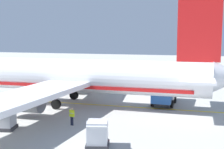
# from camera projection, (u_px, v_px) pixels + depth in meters

# --- Properties ---
(airliner_foreground) EXTENTS (34.69, 41.62, 11.90)m
(airliner_foreground) POSITION_uv_depth(u_px,v_px,m) (58.00, 75.00, 36.20)
(airliner_foreground) COLOR white
(airliner_foreground) RESTS_ON ground
(service_truck_fuel) EXTENTS (6.11, 2.69, 2.82)m
(service_truck_fuel) POSITION_uv_depth(u_px,v_px,m) (165.00, 91.00, 36.31)
(service_truck_fuel) COLOR #2659A5
(service_truck_fuel) RESTS_ON ground
(cargo_container_near) EXTENTS (2.37, 2.37, 1.85)m
(cargo_container_near) POSITION_uv_depth(u_px,v_px,m) (141.00, 86.00, 44.16)
(cargo_container_near) COLOR #333338
(cargo_container_near) RESTS_ON ground
(cargo_container_mid) EXTENTS (2.00, 2.00, 2.07)m
(cargo_container_mid) POSITION_uv_depth(u_px,v_px,m) (98.00, 134.00, 22.56)
(cargo_container_mid) COLOR #333338
(cargo_container_mid) RESTS_ON ground
(cargo_container_far) EXTENTS (1.89, 1.89, 2.06)m
(cargo_container_far) POSITION_uv_depth(u_px,v_px,m) (5.00, 118.00, 26.67)
(cargo_container_far) COLOR #333338
(cargo_container_far) RESTS_ON ground
(crew_marshaller) EXTENTS (0.38, 0.59, 1.65)m
(crew_marshaller) POSITION_uv_depth(u_px,v_px,m) (72.00, 115.00, 27.84)
(crew_marshaller) COLOR #191E33
(crew_marshaller) RESTS_ON ground
(apron_guide_line) EXTENTS (0.30, 60.00, 0.01)m
(apron_guide_line) POSITION_uv_depth(u_px,v_px,m) (95.00, 105.00, 36.04)
(apron_guide_line) COLOR yellow
(apron_guide_line) RESTS_ON ground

